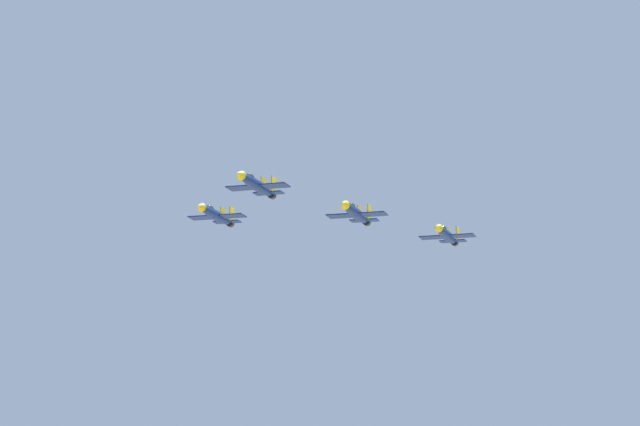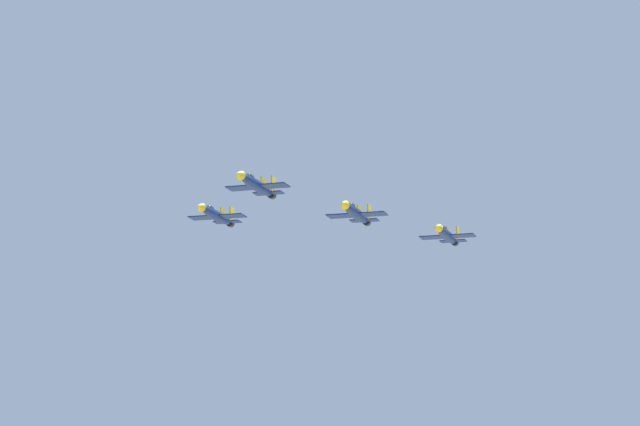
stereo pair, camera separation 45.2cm
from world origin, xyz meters
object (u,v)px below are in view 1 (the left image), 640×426
(jet_left_wingman, at_px, (356,213))
(jet_left_outer, at_px, (447,235))
(jet_right_wingman, at_px, (216,215))
(jet_lead, at_px, (256,185))

(jet_left_wingman, distance_m, jet_left_outer, 17.29)
(jet_left_wingman, relative_size, jet_right_wingman, 1.02)
(jet_left_outer, bearing_deg, jet_lead, -39.62)
(jet_left_wingman, height_order, jet_right_wingman, jet_right_wingman)
(jet_left_wingman, xyz_separation_m, jet_right_wingman, (-17.61, 13.69, 1.04))
(jet_left_wingman, bearing_deg, jet_lead, -40.80)
(jet_lead, height_order, jet_right_wingman, jet_lead)
(jet_lead, height_order, jet_left_wingman, jet_lead)
(jet_right_wingman, bearing_deg, jet_left_outer, 110.98)
(jet_lead, height_order, jet_left_outer, jet_lead)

